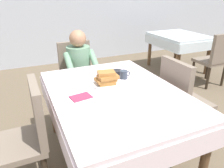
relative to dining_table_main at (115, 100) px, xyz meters
The scene contains 17 objects.
ground_plane 0.65m from the dining_table_main, ahead, with size 14.00×14.00×0.00m, color brown.
dining_table_main is the anchor object (origin of this frame).
chair_diner 1.18m from the dining_table_main, 91.75° to the left, with size 0.44×0.45×0.93m.
diner_person 1.01m from the dining_table_main, 92.01° to the left, with size 0.40×0.43×1.12m.
chair_left_side 0.78m from the dining_table_main, behind, with size 0.45×0.44×0.93m.
chair_right_side 0.78m from the dining_table_main, ahead, with size 0.45×0.44×0.93m.
plate_breakfast 0.18m from the dining_table_main, 98.07° to the left, with size 0.28×0.28×0.02m, color white.
breakfast_stack 0.22m from the dining_table_main, 97.58° to the left, with size 0.21×0.15×0.12m.
cup_coffee 0.33m from the dining_table_main, 48.44° to the left, with size 0.11×0.08×0.08m.
bowl_butter 0.43m from the dining_table_main, 62.40° to the left, with size 0.11×0.11×0.04m, color black.
syrup_pitcher 0.46m from the dining_table_main, 131.10° to the left, with size 0.08×0.08×0.07m.
fork_left_of_plate 0.26m from the dining_table_main, 148.56° to the left, with size 0.18×0.01×0.01m, color silver.
knife_right_of_plate 0.23m from the dining_table_main, 37.40° to the left, with size 0.20×0.01×0.01m, color silver.
spoon_near_edge 0.17m from the dining_table_main, 98.65° to the right, with size 0.15×0.01×0.01m, color silver.
napkin_folded 0.33m from the dining_table_main, behind, with size 0.17×0.12×0.01m, color #8C2D4C.
background_table_far 2.96m from the dining_table_main, 39.12° to the left, with size 0.92×1.12×0.74m.
background_chair_empty 2.48m from the dining_table_main, 21.78° to the left, with size 0.44×0.45×0.93m.
Camera 1 is at (-0.73, -1.56, 1.56)m, focal length 34.42 mm.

